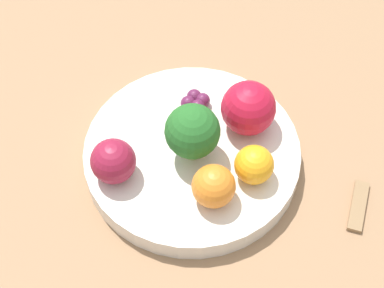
% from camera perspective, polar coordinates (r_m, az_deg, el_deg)
% --- Properties ---
extents(ground_plane, '(6.00, 6.00, 0.00)m').
position_cam_1_polar(ground_plane, '(0.78, 0.00, -2.43)').
color(ground_plane, gray).
extents(table_surface, '(1.20, 1.20, 0.02)m').
position_cam_1_polar(table_surface, '(0.77, 0.00, -2.03)').
color(table_surface, '#936D4C').
rests_on(table_surface, ground_plane).
extents(bowl, '(0.25, 0.25, 0.03)m').
position_cam_1_polar(bowl, '(0.75, 0.00, -1.04)').
color(bowl, silver).
rests_on(bowl, table_surface).
extents(broccoli, '(0.06, 0.06, 0.07)m').
position_cam_1_polar(broccoli, '(0.70, 0.19, 1.10)').
color(broccoli, '#99C17A').
rests_on(broccoli, bowl).
extents(apple_red, '(0.06, 0.06, 0.06)m').
position_cam_1_polar(apple_red, '(0.73, 5.04, 3.20)').
color(apple_red, '#B7142D').
rests_on(apple_red, bowl).
extents(apple_green, '(0.05, 0.05, 0.05)m').
position_cam_1_polar(apple_green, '(0.70, -7.02, -1.53)').
color(apple_green, maroon).
rests_on(apple_green, bowl).
extents(orange_front, '(0.05, 0.05, 0.05)m').
position_cam_1_polar(orange_front, '(0.68, 1.93, -3.77)').
color(orange_front, orange).
rests_on(orange_front, bowl).
extents(orange_back, '(0.04, 0.04, 0.04)m').
position_cam_1_polar(orange_back, '(0.70, 5.54, -1.85)').
color(orange_back, orange).
rests_on(orange_back, bowl).
extents(grape_cluster, '(0.03, 0.03, 0.02)m').
position_cam_1_polar(grape_cluster, '(0.77, 0.35, 3.78)').
color(grape_cluster, '#5B1E42').
rests_on(grape_cluster, bowl).
extents(spoon, '(0.04, 0.07, 0.01)m').
position_cam_1_polar(spoon, '(0.75, 14.56, -5.37)').
color(spoon, olive).
rests_on(spoon, table_surface).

